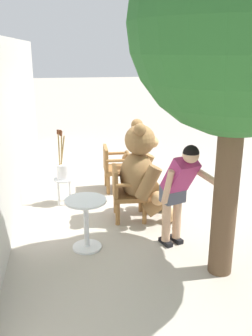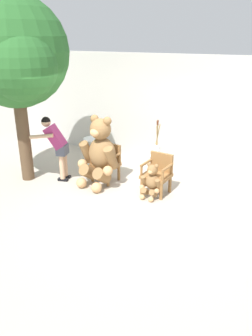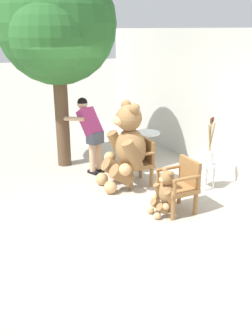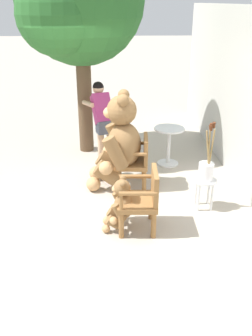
{
  "view_description": "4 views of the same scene",
  "coord_description": "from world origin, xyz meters",
  "views": [
    {
      "loc": [
        -6.12,
        1.51,
        2.63
      ],
      "look_at": [
        0.01,
        0.49,
        0.64
      ],
      "focal_mm": 40.0,
      "sensor_mm": 36.0,
      "label": 1
    },
    {
      "loc": [
        3.37,
        -5.32,
        3.17
      ],
      "look_at": [
        0.2,
        0.04,
        0.67
      ],
      "focal_mm": 35.0,
      "sensor_mm": 36.0,
      "label": 2
    },
    {
      "loc": [
        5.08,
        -2.76,
        2.78
      ],
      "look_at": [
        -0.13,
        0.04,
        0.58
      ],
      "focal_mm": 40.0,
      "sensor_mm": 36.0,
      "label": 3
    },
    {
      "loc": [
        5.0,
        0.21,
        2.85
      ],
      "look_at": [
        0.18,
        0.41,
        0.69
      ],
      "focal_mm": 40.0,
      "sensor_mm": 36.0,
      "label": 4
    }
  ],
  "objects": [
    {
      "name": "person_visitor",
      "position": [
        -1.68,
        0.06,
        0.9
      ],
      "size": [
        0.75,
        0.65,
        1.5
      ],
      "color": "black",
      "rests_on": "ground"
    },
    {
      "name": "wooden_chair_right",
      "position": [
        0.66,
        0.6,
        0.46
      ],
      "size": [
        0.58,
        0.54,
        0.86
      ],
      "color": "olive",
      "rests_on": "ground"
    },
    {
      "name": "teddy_bear_large",
      "position": [
        -0.66,
        0.34,
        0.78
      ],
      "size": [
        0.95,
        0.92,
        1.59
      ],
      "color": "olive",
      "rests_on": "ground"
    },
    {
      "name": "teddy_bear_small",
      "position": [
        0.65,
        0.32,
        0.37
      ],
      "size": [
        0.45,
        0.43,
        0.76
      ],
      "color": "olive",
      "rests_on": "ground"
    },
    {
      "name": "ground_plane",
      "position": [
        0.0,
        0.0,
        0.0
      ],
      "size": [
        60.0,
        60.0,
        0.0
      ],
      "primitive_type": "plane",
      "color": "#B2A899"
    },
    {
      "name": "brush_bucket",
      "position": [
        0.14,
        1.58,
        0.64
      ],
      "size": [
        0.22,
        0.22,
        0.87
      ],
      "color": "white",
      "rests_on": "white_stool"
    },
    {
      "name": "white_stool",
      "position": [
        0.14,
        1.58,
        0.36
      ],
      "size": [
        0.34,
        0.34,
        0.46
      ],
      "color": "silver",
      "rests_on": "ground"
    },
    {
      "name": "patio_tree",
      "position": [
        -2.23,
        -0.36,
        2.82
      ],
      "size": [
        2.44,
        2.33,
        4.04
      ],
      "color": "brown",
      "rests_on": "ground"
    },
    {
      "name": "round_side_table",
      "position": [
        -1.51,
        1.29,
        0.45
      ],
      "size": [
        0.56,
        0.56,
        0.72
      ],
      "color": "silver",
      "rests_on": "ground"
    },
    {
      "name": "wooden_chair_left",
      "position": [
        -0.65,
        0.6,
        0.46
      ],
      "size": [
        0.59,
        0.56,
        0.86
      ],
      "color": "olive",
      "rests_on": "ground"
    }
  ]
}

